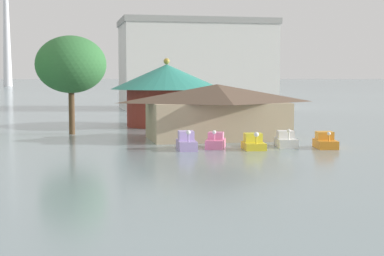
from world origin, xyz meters
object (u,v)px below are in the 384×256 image
Objects in this scene: shoreline_tree_mid at (71,65)px; pedal_boat_white at (286,140)px; pedal_boat_pink at (216,142)px; pedal_boat_yellow at (253,143)px; green_roof_pavilion at (167,90)px; background_building_block at (196,64)px; boathouse at (217,110)px; pedal_boat_orange at (325,142)px; pedal_boat_lavender at (186,142)px.

pedal_boat_white is at bearing -40.39° from shoreline_tree_mid.
pedal_boat_yellow is (2.66, -1.57, -0.00)m from pedal_boat_pink.
green_roof_pavilion is at bearing -155.13° from pedal_boat_white.
pedal_boat_white is 58.07m from background_building_block.
pedal_boat_pink is 0.23× the size of boathouse.
pedal_boat_white is 23.28m from green_roof_pavilion.
pedal_boat_yellow is 0.89× the size of pedal_boat_white.
green_roof_pavilion is at bearing -148.31° from pedal_boat_orange.
boathouse is 0.50× the size of background_building_block.
background_building_block is at bearing -175.44° from pedal_boat_white.
pedal_boat_yellow is 0.09× the size of background_building_block.
pedal_boat_yellow reaches higher than pedal_boat_orange.
pedal_boat_orange is 0.23× the size of boathouse.
pedal_boat_lavender is 1.00× the size of pedal_boat_pink.
green_roof_pavilion is 37.11m from background_building_block.
pedal_boat_orange is (5.91, -0.22, 0.00)m from pedal_boat_yellow.
pedal_boat_yellow is at bearing -82.82° from green_roof_pavilion.
pedal_boat_lavender is 1.22× the size of pedal_boat_yellow.
boathouse is (1.78, 6.57, 2.11)m from pedal_boat_pink.
green_roof_pavilion reaches higher than pedal_boat_lavender.
pedal_boat_lavender is 0.23× the size of boathouse.
pedal_boat_pink is at bearing 107.39° from pedal_boat_lavender.
boathouse is 51.44m from background_building_block.
shoreline_tree_mid reaches higher than pedal_boat_pink.
boathouse reaches higher than pedal_boat_pink.
boathouse is 1.03× the size of green_roof_pavilion.
green_roof_pavilion reaches higher than pedal_boat_white.
shoreline_tree_mid is at bearing -121.78° from pedal_boat_pink.
boathouse is at bearing -129.86° from pedal_boat_orange.
green_roof_pavilion is (-2.06, 15.17, 1.48)m from boathouse.
boathouse is at bearing 153.78° from pedal_boat_lavender.
shoreline_tree_mid is (-8.57, 14.41, 6.24)m from pedal_boat_lavender.
pedal_boat_pink is at bearing -51.40° from shoreline_tree_mid.
pedal_boat_lavender is 11.13m from pedal_boat_orange.
pedal_boat_white is at bearing 105.10° from pedal_boat_pink.
green_roof_pavilion reaches higher than pedal_boat_pink.
shoreline_tree_mid is at bearing -120.74° from pedal_boat_white.
pedal_boat_lavender reaches higher than pedal_boat_yellow.
boathouse is at bearing -100.23° from background_building_block.
green_roof_pavilion is (2.21, 22.30, 3.53)m from pedal_boat_lavender.
pedal_boat_white is at bearing -95.09° from background_building_block.
pedal_boat_yellow is at bearing 78.99° from pedal_boat_pink.
pedal_boat_white reaches higher than pedal_boat_yellow.
pedal_boat_yellow is at bearing -81.06° from pedal_boat_orange.
pedal_boat_orange is at bearing 97.79° from pedal_boat_pink.
pedal_boat_yellow is 21.59m from shoreline_tree_mid.
green_roof_pavilion is at bearing -159.65° from pedal_boat_pink.
green_roof_pavilion reaches higher than pedal_boat_orange.
pedal_boat_white is (3.10, 1.12, 0.01)m from pedal_boat_yellow.
shoreline_tree_mid reaches higher than green_roof_pavilion.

